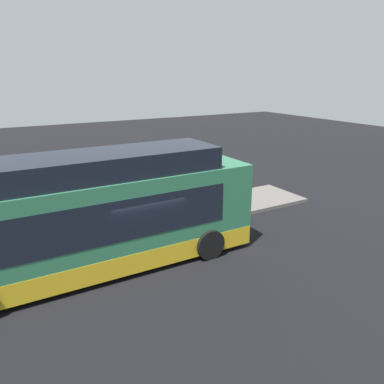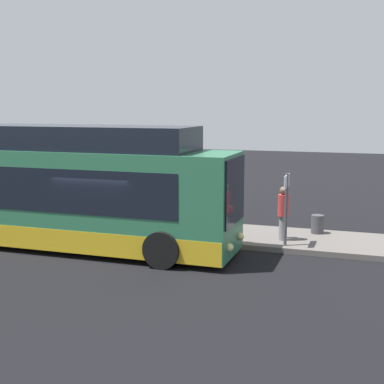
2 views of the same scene
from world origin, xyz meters
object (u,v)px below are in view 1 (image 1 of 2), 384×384
Objects in this scene: bus_lead at (87,221)px; sign_post at (231,181)px; trash_bin at (221,192)px; suitcase at (120,218)px; passenger_with_bags at (118,199)px; passenger_boarding at (219,189)px; passenger_waiting at (107,208)px.

bus_lead reaches higher than sign_post.
trash_bin is (7.84, 3.83, -1.33)m from bus_lead.
passenger_with_bags is at bearing 74.79° from suitcase.
bus_lead is 7.29m from passenger_boarding.
sign_post is at bearing 35.80° from passenger_waiting.
bus_lead reaches higher than passenger_with_bags.
sign_post is 3.60× the size of trash_bin.
passenger_boarding is at bearing -5.70° from suitcase.
passenger_waiting is 5.62m from sign_post.
bus_lead is at bearing 92.38° from passenger_with_bags.
passenger_waiting is at bearing 167.35° from sign_post.
suitcase is 1.33× the size of trash_bin.
passenger_with_bags reaches higher than trash_bin.
sign_post is at bearing -111.96° from trash_bin.
bus_lead is at bearing -125.26° from suitcase.
suitcase is 5.20m from sign_post.
bus_lead is at bearing -165.64° from sign_post.
passenger_boarding is 2.09× the size of suitcase.
trash_bin is (1.02, 1.35, -0.66)m from passenger_boarding.
passenger_waiting is 2.51× the size of trash_bin.
passenger_boarding is at bearing 20.03° from bus_lead.
passenger_with_bags is 1.88× the size of suitcase.
sign_post is at bearing -169.74° from passenger_with_bags.
passenger_waiting reaches higher than suitcase.
passenger_with_bags is 0.69× the size of sign_post.
suitcase is at bearing 157.06° from passenger_boarding.
bus_lead is 4.91× the size of sign_post.
passenger_with_bags is at bearing 156.57° from sign_post.
suitcase reaches higher than trash_bin.
bus_lead is 7.24m from sign_post.
suitcase is (0.52, -0.06, -0.55)m from passenger_waiting.
sign_post is at bearing 14.36° from bus_lead.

